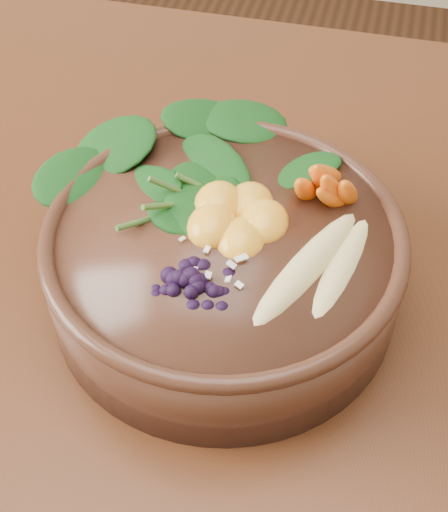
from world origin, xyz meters
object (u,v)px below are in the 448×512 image
at_px(mandarin_cluster, 237,204).
at_px(carrot_cluster, 329,156).
at_px(stoneware_bowl, 224,265).
at_px(kale_heap, 210,150).
at_px(banana_halves, 326,253).
at_px(blueberry_pile, 188,267).

bearing_deg(mandarin_cluster, carrot_cluster, 36.03).
xyz_separation_m(stoneware_bowl, kale_heap, (-0.03, 0.06, 0.05)).
bearing_deg(banana_halves, kale_heap, 156.45).
height_order(kale_heap, carrot_cluster, carrot_cluster).
height_order(carrot_cluster, blueberry_pile, carrot_cluster).
bearing_deg(blueberry_pile, banana_halves, 24.32).
xyz_separation_m(banana_halves, blueberry_pile, (-0.08, -0.04, 0.01)).
xyz_separation_m(stoneware_bowl, carrot_cluster, (0.06, 0.06, 0.07)).
distance_m(kale_heap, blueberry_pile, 0.11).
bearing_deg(carrot_cluster, banana_halves, -66.94).
relative_size(kale_heap, banana_halves, 1.21).
relative_size(kale_heap, carrot_cluster, 2.37).
bearing_deg(banana_halves, mandarin_cluster, 170.25).
distance_m(stoneware_bowl, blueberry_pile, 0.07).
bearing_deg(blueberry_pile, kale_heap, 97.64).
xyz_separation_m(kale_heap, mandarin_cluster, (0.03, -0.05, -0.01)).
distance_m(stoneware_bowl, mandarin_cluster, 0.05).
bearing_deg(blueberry_pile, mandarin_cluster, 76.57).
relative_size(stoneware_bowl, blueberry_pile, 2.16).
bearing_deg(carrot_cluster, kale_heap, -169.49).
bearing_deg(blueberry_pile, stoneware_bowl, 78.70).
xyz_separation_m(carrot_cluster, mandarin_cluster, (-0.06, -0.04, -0.02)).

